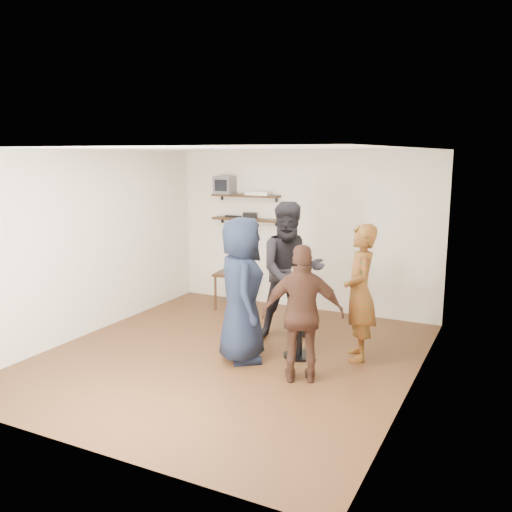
{
  "coord_description": "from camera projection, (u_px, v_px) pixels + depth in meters",
  "views": [
    {
      "loc": [
        3.22,
        -5.72,
        2.54
      ],
      "look_at": [
        0.18,
        0.4,
        1.25
      ],
      "focal_mm": 38.0,
      "sensor_mm": 36.0,
      "label": 1
    }
  ],
  "objects": [
    {
      "name": "vase_lilies",
      "position": [
        232.0,
        255.0,
        8.87
      ],
      "size": [
        0.19,
        0.19,
        0.9
      ],
      "rotation": [
        0.0,
        0.0,
        0.12
      ],
      "color": "silver",
      "rests_on": "side_table"
    },
    {
      "name": "side_table",
      "position": [
        232.0,
        278.0,
        8.95
      ],
      "size": [
        0.57,
        0.57,
        0.62
      ],
      "rotation": [
        0.0,
        0.0,
        0.12
      ],
      "color": "black",
      "rests_on": "room"
    },
    {
      "name": "wine_glass_fl",
      "position": [
        294.0,
        272.0,
        6.7
      ],
      "size": [
        0.07,
        0.07,
        0.2
      ],
      "color": "silver",
      "rests_on": "drinks_table"
    },
    {
      "name": "radio",
      "position": [
        250.0,
        215.0,
        9.12
      ],
      "size": [
        0.22,
        0.1,
        0.1
      ],
      "primitive_type": "cube",
      "color": "black",
      "rests_on": "shelf_lower"
    },
    {
      "name": "drinks_table",
      "position": [
        300.0,
        310.0,
        6.78
      ],
      "size": [
        0.53,
        0.53,
        0.96
      ],
      "color": "black",
      "rests_on": "room"
    },
    {
      "name": "room",
      "position": [
        229.0,
        256.0,
        6.67
      ],
      "size": [
        4.58,
        5.08,
        2.68
      ],
      "color": "#452A16",
      "rests_on": "ground"
    },
    {
      "name": "wine_glass_br",
      "position": [
        302.0,
        272.0,
        6.69
      ],
      "size": [
        0.07,
        0.07,
        0.21
      ],
      "color": "silver",
      "rests_on": "drinks_table"
    },
    {
      "name": "shelf_upper",
      "position": [
        246.0,
        196.0,
        9.09
      ],
      "size": [
        1.2,
        0.25,
        0.04
      ],
      "primitive_type": "cube",
      "color": "black",
      "rests_on": "room"
    },
    {
      "name": "shelf_lower",
      "position": [
        246.0,
        219.0,
        9.17
      ],
      "size": [
        1.2,
        0.25,
        0.04
      ],
      "primitive_type": "cube",
      "color": "black",
      "rests_on": "room"
    },
    {
      "name": "person_dark",
      "position": [
        291.0,
        271.0,
        7.44
      ],
      "size": [
        1.17,
        1.11,
        1.91
      ],
      "primitive_type": "imported",
      "rotation": [
        0.0,
        0.0,
        0.56
      ],
      "color": "black",
      "rests_on": "room"
    },
    {
      "name": "power_strip",
      "position": [
        233.0,
        216.0,
        9.32
      ],
      "size": [
        0.3,
        0.05,
        0.03
      ],
      "primitive_type": "cube",
      "color": "black",
      "rests_on": "shelf_lower"
    },
    {
      "name": "person_plaid",
      "position": [
        360.0,
        292.0,
        6.7
      ],
      "size": [
        0.62,
        0.73,
        1.71
      ],
      "primitive_type": "imported",
      "rotation": [
        0.0,
        0.0,
        -1.17
      ],
      "color": "red",
      "rests_on": "room"
    },
    {
      "name": "person_brown",
      "position": [
        303.0,
        314.0,
        6.03
      ],
      "size": [
        1.0,
        0.73,
        1.57
      ],
      "primitive_type": "imported",
      "rotation": [
        0.0,
        0.0,
        3.56
      ],
      "color": "#41261B",
      "rests_on": "room"
    },
    {
      "name": "dvd_deck",
      "position": [
        259.0,
        193.0,
        8.98
      ],
      "size": [
        0.4,
        0.24,
        0.06
      ],
      "primitive_type": "cube",
      "color": "silver",
      "rests_on": "shelf_upper"
    },
    {
      "name": "wine_glass_fr",
      "position": [
        303.0,
        274.0,
        6.63
      ],
      "size": [
        0.06,
        0.06,
        0.19
      ],
      "color": "silver",
      "rests_on": "drinks_table"
    },
    {
      "name": "crt_monitor",
      "position": [
        225.0,
        185.0,
        9.24
      ],
      "size": [
        0.32,
        0.3,
        0.3
      ],
      "primitive_type": "cube",
      "color": "#59595B",
      "rests_on": "shelf_upper"
    },
    {
      "name": "wine_glass_bl",
      "position": [
        300.0,
        271.0,
        6.76
      ],
      "size": [
        0.07,
        0.07,
        0.2
      ],
      "color": "silver",
      "rests_on": "drinks_table"
    },
    {
      "name": "person_navy",
      "position": [
        241.0,
        290.0,
        6.64
      ],
      "size": [
        0.97,
        1.05,
        1.8
      ],
      "primitive_type": "imported",
      "rotation": [
        0.0,
        0.0,
        2.16
      ],
      "color": "black",
      "rests_on": "room"
    }
  ]
}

